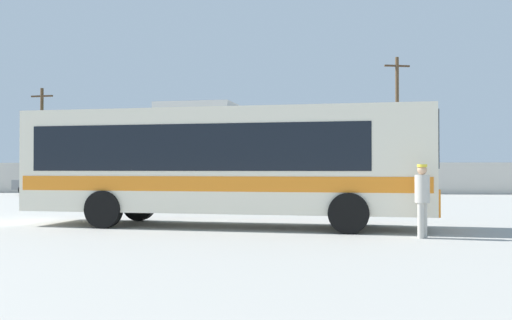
% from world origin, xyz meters
% --- Properties ---
extents(ground_plane, '(300.00, 300.00, 0.00)m').
position_xyz_m(ground_plane, '(0.00, 10.00, 0.00)').
color(ground_plane, '#A3A099').
extents(perimeter_wall, '(80.00, 0.30, 2.05)m').
position_xyz_m(perimeter_wall, '(0.00, 22.03, 1.02)').
color(perimeter_wall, beige).
rests_on(perimeter_wall, ground_plane).
extents(coach_bus_cream_orange, '(11.74, 4.00, 3.54)m').
position_xyz_m(coach_bus_cream_orange, '(0.61, -0.21, 1.89)').
color(coach_bus_cream_orange, silver).
rests_on(coach_bus_cream_orange, ground_plane).
extents(attendant_by_bus_door, '(0.49, 0.49, 1.75)m').
position_xyz_m(attendant_by_bus_door, '(5.77, -2.69, 1.00)').
color(attendant_by_bus_door, '#B7B2A8').
rests_on(attendant_by_bus_door, ground_plane).
extents(parked_car_leftmost_grey, '(4.37, 2.16, 1.45)m').
position_xyz_m(parked_car_leftmost_grey, '(-13.03, 19.36, 0.77)').
color(parked_car_leftmost_grey, slate).
rests_on(parked_car_leftmost_grey, ground_plane).
extents(parked_car_second_maroon, '(4.12, 2.17, 1.43)m').
position_xyz_m(parked_car_second_maroon, '(-6.56, 18.84, 0.76)').
color(parked_car_second_maroon, maroon).
rests_on(parked_car_second_maroon, ground_plane).
extents(parked_car_third_red, '(4.56, 2.18, 1.43)m').
position_xyz_m(parked_car_third_red, '(-0.28, 19.59, 0.77)').
color(parked_car_third_red, red).
rests_on(parked_car_third_red, ground_plane).
extents(utility_pole_near, '(1.80, 0.40, 7.71)m').
position_xyz_m(utility_pole_near, '(-16.63, 25.78, 4.03)').
color(utility_pole_near, '#4C3823').
rests_on(utility_pole_near, ground_plane).
extents(utility_pole_far, '(1.78, 0.53, 9.30)m').
position_xyz_m(utility_pole_far, '(9.39, 23.94, 4.84)').
color(utility_pole_far, '#4C3823').
rests_on(utility_pole_far, ground_plane).
extents(roadside_tree_left, '(4.35, 4.35, 5.59)m').
position_xyz_m(roadside_tree_left, '(-13.70, 26.71, 3.73)').
color(roadside_tree_left, brown).
rests_on(roadside_tree_left, ground_plane).
extents(roadside_tree_midleft, '(5.41, 5.41, 6.58)m').
position_xyz_m(roadside_tree_midleft, '(-5.43, 28.97, 4.28)').
color(roadside_tree_midleft, brown).
rests_on(roadside_tree_midleft, ground_plane).
extents(roadside_tree_midright, '(3.50, 3.50, 5.53)m').
position_xyz_m(roadside_tree_midright, '(7.86, 28.86, 4.02)').
color(roadside_tree_midright, brown).
rests_on(roadside_tree_midright, ground_plane).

